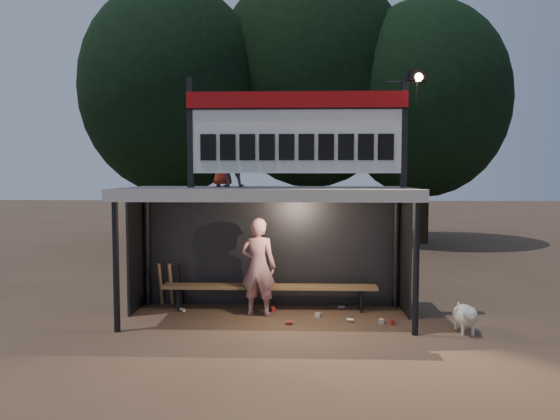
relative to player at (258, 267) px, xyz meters
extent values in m
plane|color=brown|center=(0.19, -0.21, -0.89)|extent=(80.00, 80.00, 0.00)
imported|color=silver|center=(0.00, 0.00, 0.00)|extent=(0.73, 0.56, 1.78)
imported|color=slate|center=(-0.50, 0.04, 1.94)|extent=(0.54, 0.45, 1.03)
imported|color=#A02818|center=(-0.67, 0.30, 1.88)|extent=(0.45, 0.29, 0.90)
cube|color=#3E3E41|center=(0.19, -0.21, 1.37)|extent=(5.00, 2.00, 0.12)
cube|color=silver|center=(0.19, -1.23, 1.33)|extent=(5.10, 0.06, 0.20)
cylinder|color=black|center=(-2.21, -1.11, 0.21)|extent=(0.10, 0.10, 2.20)
cylinder|color=black|center=(2.59, -1.11, 0.21)|extent=(0.10, 0.10, 2.20)
cylinder|color=black|center=(-2.21, 0.69, 0.21)|extent=(0.10, 0.10, 2.20)
cylinder|color=black|center=(2.59, 0.69, 0.21)|extent=(0.10, 0.10, 2.20)
cube|color=black|center=(0.19, 0.79, 0.21)|extent=(5.00, 0.04, 2.20)
cube|color=black|center=(-2.31, 0.29, 0.21)|extent=(0.04, 1.00, 2.20)
cube|color=black|center=(2.69, 0.29, 0.21)|extent=(0.04, 1.00, 2.20)
cylinder|color=black|center=(0.19, 0.79, 1.26)|extent=(5.00, 0.06, 0.06)
cube|color=black|center=(-1.16, -0.21, 2.38)|extent=(0.10, 0.10, 1.90)
cube|color=black|center=(2.54, -0.21, 2.38)|extent=(0.10, 0.10, 1.90)
cube|color=white|center=(0.69, -0.21, 2.38)|extent=(3.80, 0.08, 1.40)
cube|color=#A40B0E|center=(0.69, -0.26, 2.94)|extent=(3.80, 0.04, 0.28)
cube|color=black|center=(0.69, -0.27, 2.79)|extent=(3.80, 0.02, 0.03)
cube|color=black|center=(-0.84, -0.26, 2.13)|extent=(0.27, 0.03, 0.45)
cube|color=black|center=(-0.50, -0.26, 2.13)|extent=(0.27, 0.03, 0.45)
cube|color=black|center=(-0.16, -0.26, 2.13)|extent=(0.27, 0.03, 0.45)
cube|color=black|center=(0.18, -0.26, 2.13)|extent=(0.27, 0.03, 0.45)
cube|color=black|center=(0.52, -0.26, 2.13)|extent=(0.27, 0.03, 0.45)
cube|color=black|center=(0.86, -0.26, 2.13)|extent=(0.27, 0.03, 0.45)
cube|color=black|center=(1.20, -0.26, 2.13)|extent=(0.27, 0.03, 0.45)
cube|color=black|center=(1.54, -0.26, 2.13)|extent=(0.27, 0.03, 0.45)
cube|color=black|center=(1.88, -0.26, 2.13)|extent=(0.27, 0.03, 0.45)
cube|color=black|center=(2.22, -0.26, 2.13)|extent=(0.27, 0.03, 0.45)
cylinder|color=black|center=(2.49, -0.21, 3.23)|extent=(0.50, 0.04, 0.04)
cylinder|color=black|center=(2.74, -0.21, 3.08)|extent=(0.04, 0.04, 0.30)
cube|color=black|center=(2.74, -0.26, 3.33)|extent=(0.30, 0.22, 0.18)
sphere|color=#FFD88C|center=(2.74, -0.35, 3.29)|extent=(0.14, 0.14, 0.14)
cube|color=olive|center=(0.19, 0.34, -0.44)|extent=(4.00, 0.35, 0.06)
cylinder|color=black|center=(-1.51, 0.22, -0.66)|extent=(0.05, 0.05, 0.45)
cylinder|color=black|center=(-1.51, 0.46, -0.66)|extent=(0.05, 0.05, 0.45)
cylinder|color=black|center=(0.19, 0.22, -0.66)|extent=(0.05, 0.05, 0.45)
cylinder|color=black|center=(0.19, 0.46, -0.66)|extent=(0.05, 0.05, 0.45)
cylinder|color=black|center=(1.89, 0.22, -0.66)|extent=(0.05, 0.05, 0.45)
cylinder|color=black|center=(1.89, 0.46, -0.66)|extent=(0.05, 0.05, 0.45)
cylinder|color=#2F2015|center=(-3.81, 9.79, 0.98)|extent=(0.50, 0.50, 3.74)
ellipsoid|color=black|center=(-3.81, 9.79, 4.64)|extent=(6.46, 6.46, 7.48)
cylinder|color=black|center=(1.19, 11.29, 1.20)|extent=(0.50, 0.50, 4.18)
ellipsoid|color=black|center=(1.19, 11.29, 5.29)|extent=(7.22, 7.22, 8.36)
cylinder|color=black|center=(5.19, 10.29, 0.87)|extent=(0.50, 0.50, 3.52)
ellipsoid|color=black|center=(5.19, 10.29, 4.31)|extent=(6.08, 6.08, 7.04)
ellipsoid|color=silver|center=(3.42, -0.92, -0.62)|extent=(0.36, 0.58, 0.36)
sphere|color=#F1E4D0|center=(3.42, -1.20, -0.53)|extent=(0.22, 0.22, 0.22)
cone|color=beige|center=(3.42, -1.30, -0.55)|extent=(0.10, 0.10, 0.10)
cone|color=beige|center=(3.37, -1.22, -0.43)|extent=(0.06, 0.06, 0.07)
cone|color=beige|center=(3.47, -1.22, -0.43)|extent=(0.06, 0.06, 0.07)
cylinder|color=beige|center=(3.34, -1.10, -0.80)|extent=(0.05, 0.05, 0.18)
cylinder|color=beige|center=(3.50, -1.10, -0.80)|extent=(0.05, 0.05, 0.18)
cylinder|color=white|center=(3.34, -0.74, -0.80)|extent=(0.05, 0.05, 0.18)
cylinder|color=beige|center=(3.50, -0.74, -0.80)|extent=(0.05, 0.05, 0.18)
cylinder|color=beige|center=(3.42, -0.62, -0.55)|extent=(0.04, 0.16, 0.14)
cylinder|color=olive|center=(-1.94, 0.61, -0.46)|extent=(0.08, 0.27, 0.84)
cylinder|color=#A7794E|center=(-1.74, 0.61, -0.46)|extent=(0.07, 0.30, 0.83)
cylinder|color=black|center=(-1.54, 0.61, -0.46)|extent=(0.07, 0.32, 0.83)
cube|color=#AF271E|center=(2.32, -0.53, -0.85)|extent=(0.09, 0.11, 0.08)
cylinder|color=silver|center=(1.54, 0.49, -0.85)|extent=(0.14, 0.10, 0.07)
cube|color=beige|center=(2.14, -0.49, -0.85)|extent=(0.07, 0.10, 0.08)
cylinder|color=#A42E1C|center=(0.57, -0.60, -0.85)|extent=(0.12, 0.07, 0.07)
cube|color=#B3B3B8|center=(1.08, -0.11, -0.85)|extent=(0.12, 0.11, 0.08)
cylinder|color=beige|center=(-1.43, 0.19, -0.85)|extent=(0.13, 0.13, 0.07)
cube|color=red|center=(0.25, 0.27, -0.85)|extent=(0.10, 0.12, 0.08)
cylinder|color=#B8B8BD|center=(1.63, -0.41, -0.85)|extent=(0.14, 0.11, 0.07)
camera|label=1|loc=(0.75, -9.71, 1.70)|focal=35.00mm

